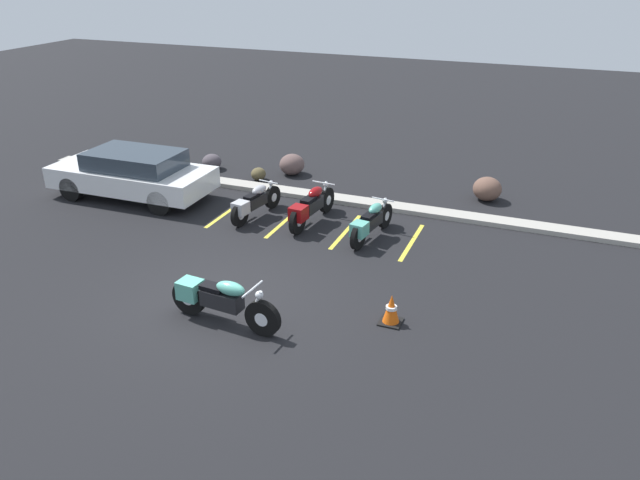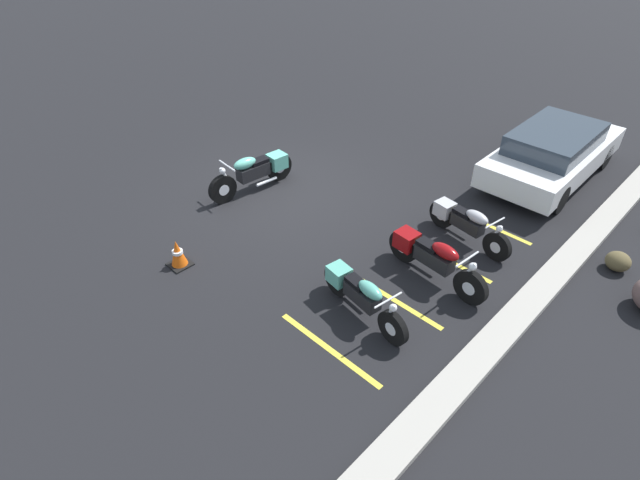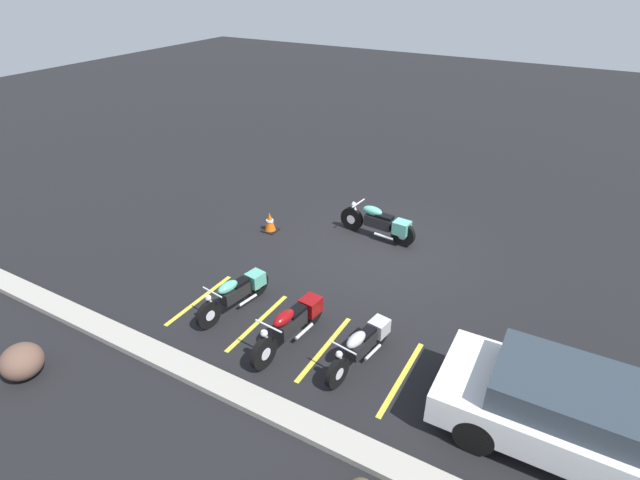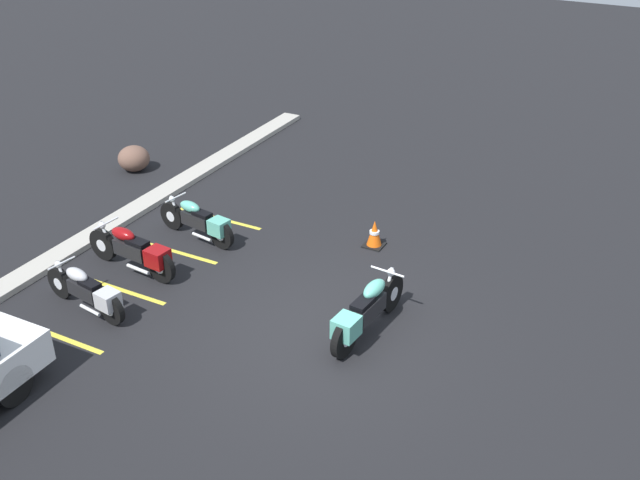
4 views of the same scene
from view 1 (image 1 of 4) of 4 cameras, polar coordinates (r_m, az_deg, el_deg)
name	(u,v)px [view 1 (image 1 of 4)]	position (r m, az deg, el deg)	size (l,w,h in m)	color
ground	(221,303)	(11.98, -9.00, -5.70)	(60.00, 60.00, 0.00)	black
motorcycle_teal_featured	(219,299)	(11.16, -9.23, -5.39)	(2.24, 0.63, 0.88)	black
parked_bike_0	(254,202)	(15.46, -6.05, 3.44)	(0.64, 1.96, 0.78)	black
parked_bike_1	(310,207)	(15.01, -0.88, 3.08)	(0.62, 2.17, 0.85)	black
parked_bike_2	(370,222)	(14.25, 4.62, 1.61)	(0.65, 1.99, 0.79)	black
car_white	(133,173)	(17.36, -16.74, 5.88)	(4.33, 1.86, 1.29)	black
concrete_curb	(330,198)	(16.65, 0.94, 3.89)	(18.00, 0.50, 0.12)	#A8A399
landscape_rock_0	(258,174)	(18.19, -5.65, 6.03)	(0.42, 0.45, 0.37)	brown
landscape_rock_1	(212,162)	(19.31, -9.86, 7.07)	(0.60, 0.57, 0.47)	#4A4349
landscape_rock_2	(292,164)	(18.56, -2.58, 6.92)	(0.73, 0.75, 0.61)	brown
landscape_rock_3	(487,189)	(17.13, 15.04, 4.53)	(0.74, 0.77, 0.63)	brown
traffic_cone	(391,310)	(11.18, 6.53, -6.36)	(0.40, 0.40, 0.56)	black
stall_line_0	(227,212)	(16.02, -8.50, 2.51)	(0.10, 2.10, 0.00)	gold
stall_line_1	(284,222)	(15.33, -3.28, 1.69)	(0.10, 2.10, 0.00)	gold
stall_line_2	(346,231)	(14.77, 2.37, 0.78)	(0.10, 2.10, 0.00)	gold
stall_line_3	(412,242)	(14.37, 8.39, -0.19)	(0.10, 2.10, 0.00)	gold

